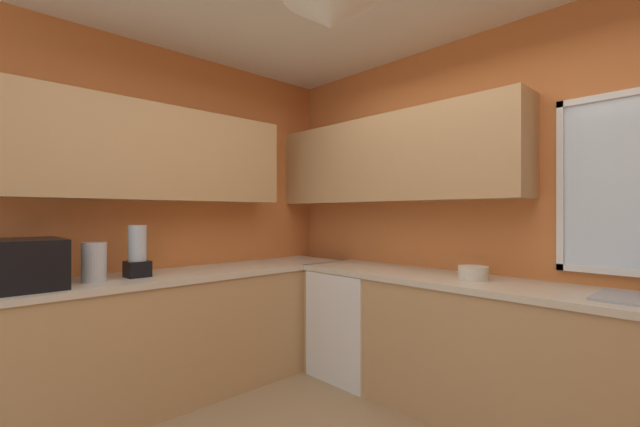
# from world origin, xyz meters

# --- Properties ---
(room_shell) EXTENTS (3.96, 3.33, 2.74)m
(room_shell) POSITION_xyz_m (-0.35, 0.48, 1.78)
(room_shell) COLOR #D17238
(room_shell) RESTS_ON ground_plane
(counter_run_left) EXTENTS (0.65, 2.94, 0.91)m
(counter_run_left) POSITION_xyz_m (-1.61, 0.00, 0.46)
(counter_run_left) COLOR tan
(counter_run_left) RESTS_ON ground_plane
(counter_run_back) EXTENTS (3.05, 0.65, 0.91)m
(counter_run_back) POSITION_xyz_m (0.21, 1.29, 0.46)
(counter_run_back) COLOR tan
(counter_run_back) RESTS_ON ground_plane
(dishwasher) EXTENTS (0.60, 0.60, 0.87)m
(dishwasher) POSITION_xyz_m (-0.95, 1.26, 0.43)
(dishwasher) COLOR white
(dishwasher) RESTS_ON ground_plane
(microwave) EXTENTS (0.48, 0.36, 0.29)m
(microwave) POSITION_xyz_m (-1.61, -0.91, 1.06)
(microwave) COLOR black
(microwave) RESTS_ON counter_run_left
(kettle) EXTENTS (0.15, 0.15, 0.25)m
(kettle) POSITION_xyz_m (-1.59, -0.56, 1.04)
(kettle) COLOR #B7B7BC
(kettle) RESTS_ON counter_run_left
(bowl) EXTENTS (0.19, 0.19, 0.09)m
(bowl) POSITION_xyz_m (0.05, 1.29, 0.96)
(bowl) COLOR beige
(bowl) RESTS_ON counter_run_back
(blender_appliance) EXTENTS (0.15, 0.15, 0.36)m
(blender_appliance) POSITION_xyz_m (-1.61, -0.28, 1.07)
(blender_appliance) COLOR black
(blender_appliance) RESTS_ON counter_run_left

